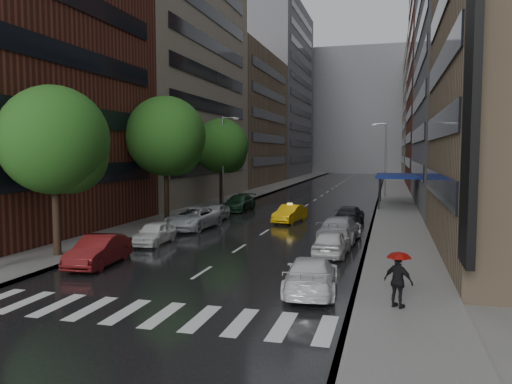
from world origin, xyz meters
The scene contains 18 objects.
ground centered at (0.00, 0.00, 0.00)m, with size 220.00×220.00×0.00m, color gray.
road centered at (0.00, 50.00, 0.01)m, with size 14.00×140.00×0.01m, color black.
sidewalk_left centered at (-9.00, 50.00, 0.07)m, with size 4.00×140.00×0.15m, color gray.
sidewalk_right centered at (9.00, 50.00, 0.07)m, with size 4.00×140.00×0.15m, color gray.
crosswalk centered at (0.20, -2.00, 0.01)m, with size 13.15×2.80×0.01m.
buildings_left centered at (-15.00, 58.79, 15.99)m, with size 8.00×108.00×38.00m.
buildings_right centered at (15.00, 56.70, 15.03)m, with size 8.05×109.10×36.00m.
building_far centered at (0.00, 118.00, 16.00)m, with size 40.00×14.00×32.00m, color slate.
tree_near centered at (-8.60, 5.13, 6.19)m, with size 5.68×5.68×9.05m.
tree_mid centered at (-8.60, 18.57, 6.79)m, with size 6.22×6.22×9.92m.
tree_far centered at (-8.60, 31.72, 6.18)m, with size 5.66×5.66×9.03m.
taxi centered at (0.75, 21.23, 0.70)m, with size 1.48×4.25×1.40m, color #E9AB0C.
parked_cars_left centered at (-5.40, 16.80, 0.75)m, with size 2.93×28.57×1.58m.
parked_cars_right centered at (5.40, 11.94, 0.75)m, with size 2.60×24.59×1.60m.
ped_red_umbrella centered at (8.71, 0.48, 1.33)m, with size 1.18×0.95×2.01m.
street_lamp_left centered at (-7.72, 30.00, 4.89)m, with size 1.74×0.22×9.00m.
street_lamp_right centered at (7.72, 45.00, 4.89)m, with size 1.74×0.22×9.00m.
awning centered at (8.98, 35.00, 3.13)m, with size 4.00×8.00×3.12m.
Camera 1 is at (8.34, -17.32, 5.62)m, focal length 35.00 mm.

